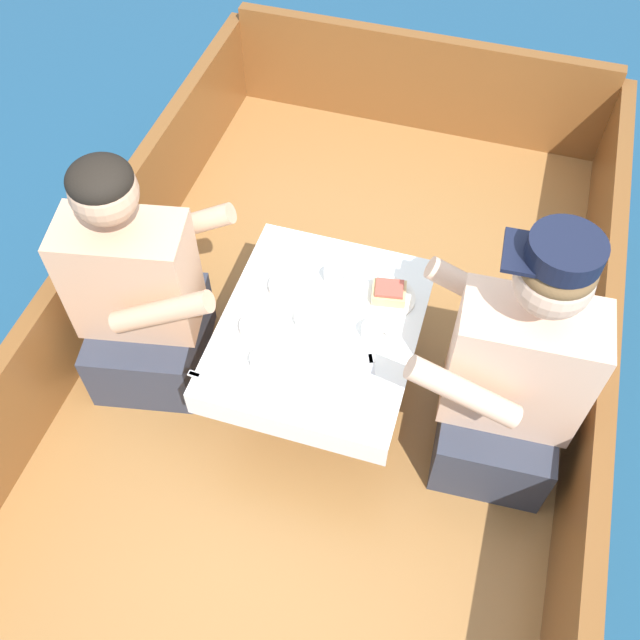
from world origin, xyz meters
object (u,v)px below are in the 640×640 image
sandwich (389,292)px  coffee_cup_starboard (334,275)px  coffee_cup_port (373,331)px  coffee_cup_center (261,362)px  person_starboard (511,380)px  person_port (139,296)px

sandwich → coffee_cup_starboard: bearing=174.0°
coffee_cup_port → coffee_cup_center: 0.36m
coffee_cup_port → coffee_cup_center: bearing=-144.5°
coffee_cup_center → sandwich: bearing=50.6°
person_starboard → coffee_cup_center: 0.75m
person_port → person_starboard: 1.23m
sandwich → person_port: bearing=-164.8°
coffee_cup_starboard → coffee_cup_port: bearing=-45.4°
person_port → coffee_cup_port: (0.79, 0.05, 0.04)m
person_starboard → coffee_cup_center: bearing=9.7°
coffee_cup_port → coffee_cup_starboard: coffee_cup_starboard is taller
person_port → person_starboard: size_ratio=0.93×
person_starboard → coffee_cup_port: person_starboard is taller
person_port → coffee_cup_port: person_port is taller
person_starboard → coffee_cup_port: size_ratio=10.39×
sandwich → coffee_cup_starboard: size_ratio=1.38×
person_port → coffee_cup_center: person_port is taller
person_port → sandwich: person_port is taller
person_starboard → coffee_cup_port: bearing=-8.6°
person_port → person_starboard: person_starboard is taller
person_port → coffee_cup_port: 0.79m
person_starboard → coffee_cup_starboard: 0.66m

